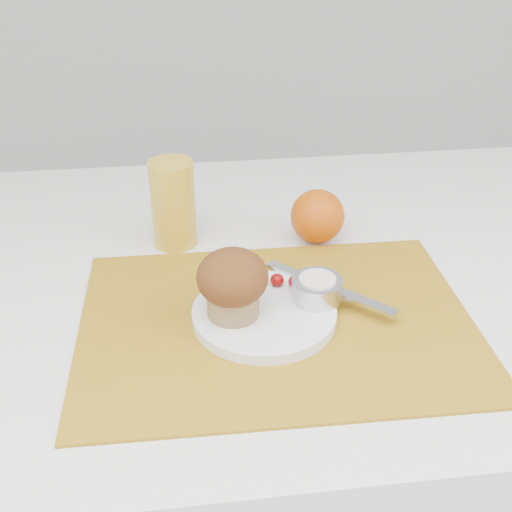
{
  "coord_description": "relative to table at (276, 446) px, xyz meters",
  "views": [
    {
      "loc": [
        -0.14,
        -0.73,
        1.24
      ],
      "look_at": [
        -0.04,
        -0.0,
        0.8
      ],
      "focal_mm": 45.0,
      "sensor_mm": 36.0,
      "label": 1
    }
  ],
  "objects": [
    {
      "name": "plate",
      "position": [
        -0.04,
        -0.13,
        0.39
      ],
      "size": [
        0.23,
        0.23,
        0.01
      ],
      "primitive_type": "cylinder",
      "rotation": [
        0.0,
        0.0,
        0.33
      ],
      "color": "white",
      "rests_on": "placemat"
    },
    {
      "name": "juice_glass",
      "position": [
        -0.15,
        0.08,
        0.44
      ],
      "size": [
        0.07,
        0.07,
        0.13
      ],
      "primitive_type": "cylinder",
      "rotation": [
        0.0,
        0.0,
        0.08
      ],
      "color": "gold",
      "rests_on": "table"
    },
    {
      "name": "raspberry_near",
      "position": [
        -0.02,
        -0.08,
        0.4
      ],
      "size": [
        0.02,
        0.02,
        0.02
      ],
      "primitive_type": "ellipsoid",
      "color": "#570402",
      "rests_on": "plate"
    },
    {
      "name": "ramekin",
      "position": [
        0.03,
        -0.12,
        0.41
      ],
      "size": [
        0.08,
        0.08,
        0.03
      ],
      "primitive_type": "cylinder",
      "rotation": [
        0.0,
        0.0,
        -0.19
      ],
      "color": "silver",
      "rests_on": "plate"
    },
    {
      "name": "table",
      "position": [
        0.0,
        0.0,
        0.0
      ],
      "size": [
        1.2,
        0.8,
        0.75
      ],
      "primitive_type": "cube",
      "color": "white",
      "rests_on": "ground"
    },
    {
      "name": "butter_knife",
      "position": [
        0.05,
        -0.1,
        0.4
      ],
      "size": [
        0.15,
        0.15,
        0.0
      ],
      "primitive_type": "cube",
      "rotation": [
        0.0,
        0.0,
        -0.79
      ],
      "color": "#B5B7BE",
      "rests_on": "plate"
    },
    {
      "name": "raspberry_far",
      "position": [
        0.0,
        -0.09,
        0.4
      ],
      "size": [
        0.02,
        0.02,
        0.02
      ],
      "primitive_type": "ellipsoid",
      "color": "#620210",
      "rests_on": "plate"
    },
    {
      "name": "muffin",
      "position": [
        -0.08,
        -0.14,
        0.44
      ],
      "size": [
        0.09,
        0.09,
        0.09
      ],
      "color": "#987849",
      "rests_on": "plate"
    },
    {
      "name": "orange",
      "position": [
        0.07,
        0.07,
        0.42
      ],
      "size": [
        0.08,
        0.08,
        0.08
      ],
      "primitive_type": "sphere",
      "color": "#CA5207",
      "rests_on": "table"
    },
    {
      "name": "placemat",
      "position": [
        -0.03,
        -0.14,
        0.38
      ],
      "size": [
        0.5,
        0.37,
        0.0
      ],
      "primitive_type": "cube",
      "rotation": [
        0.0,
        0.0,
        -0.02
      ],
      "color": "#A37616",
      "rests_on": "table"
    },
    {
      "name": "cream",
      "position": [
        0.03,
        -0.12,
        0.42
      ],
      "size": [
        0.06,
        0.06,
        0.01
      ],
      "primitive_type": "cylinder",
      "rotation": [
        0.0,
        0.0,
        -0.36
      ],
      "color": "white",
      "rests_on": "ramekin"
    }
  ]
}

